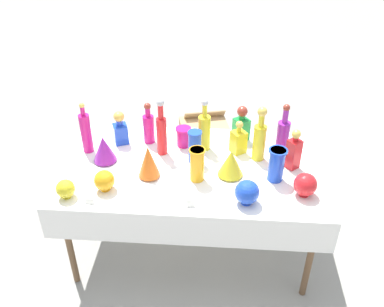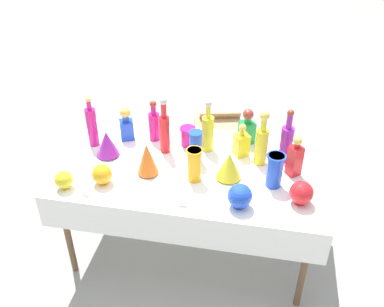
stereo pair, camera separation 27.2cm
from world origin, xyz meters
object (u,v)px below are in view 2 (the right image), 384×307
object	(u,v)px
round_bowl_1	(102,174)
cardboard_box_behind_left	(218,141)
tall_bottle_1	(262,142)
slender_vase_1	(188,136)
square_decanter_2	(126,125)
tall_bottle_3	(92,126)
fluted_vase_2	(147,158)
square_decanter_0	(247,128)
slender_vase_3	(194,164)
slender_vase_2	(275,170)
round_bowl_0	(240,196)
slender_vase_0	(196,146)
tall_bottle_2	(208,131)
fluted_vase_0	(107,143)
round_bowl_3	(64,180)
tall_bottle_0	(165,130)
square_decanter_3	(241,143)
fluted_vase_1	(229,166)
tall_bottle_5	(287,141)
tall_bottle_4	(154,124)
square_decanter_1	(295,157)

from	to	relation	value
round_bowl_1	cardboard_box_behind_left	distance (m)	1.73
tall_bottle_1	slender_vase_1	xyz separation A→B (m)	(-0.53, 0.13, -0.09)
slender_vase_1	square_decanter_2	bearing A→B (deg)	179.18
tall_bottle_3	fluted_vase_2	xyz separation A→B (m)	(0.48, -0.27, -0.04)
square_decanter_0	cardboard_box_behind_left	bearing A→B (deg)	110.00
slender_vase_3	slender_vase_2	bearing A→B (deg)	4.02
round_bowl_0	round_bowl_1	bearing A→B (deg)	175.87
tall_bottle_1	slender_vase_1	distance (m)	0.55
tall_bottle_3	slender_vase_1	size ratio (longest dim) A/B	2.65
tall_bottle_1	slender_vase_0	world-z (taller)	tall_bottle_1
round_bowl_1	cardboard_box_behind_left	world-z (taller)	round_bowl_1
slender_vase_1	slender_vase_2	size ratio (longest dim) A/B	0.63
square_decanter_0	slender_vase_2	bearing A→B (deg)	-66.27
tall_bottle_2	fluted_vase_0	world-z (taller)	tall_bottle_2
fluted_vase_0	round_bowl_3	distance (m)	0.43
square_decanter_0	tall_bottle_0	bearing A→B (deg)	-157.63
square_decanter_2	slender_vase_0	world-z (taller)	square_decanter_2
tall_bottle_2	slender_vase_0	bearing A→B (deg)	-109.03
square_decanter_0	cardboard_box_behind_left	xyz separation A→B (m)	(-0.31, 0.84, -0.68)
square_decanter_2	cardboard_box_behind_left	distance (m)	1.30
tall_bottle_2	tall_bottle_3	size ratio (longest dim) A/B	1.03
tall_bottle_1	fluted_vase_0	size ratio (longest dim) A/B	2.07
round_bowl_0	square_decanter_3	bearing A→B (deg)	94.32
tall_bottle_1	fluted_vase_1	size ratio (longest dim) A/B	2.13
tall_bottle_3	round_bowl_3	distance (m)	0.53
slender_vase_0	round_bowl_1	size ratio (longest dim) A/B	1.69
tall_bottle_2	slender_vase_1	size ratio (longest dim) A/B	2.72
tall_bottle_5	slender_vase_3	size ratio (longest dim) A/B	1.69
fluted_vase_1	fluted_vase_2	size ratio (longest dim) A/B	0.82
tall_bottle_4	fluted_vase_2	world-z (taller)	tall_bottle_4
tall_bottle_2	tall_bottle_3	world-z (taller)	tall_bottle_2
slender_vase_2	fluted_vase_1	xyz separation A→B (m)	(-0.29, 0.02, -0.02)
tall_bottle_5	round_bowl_1	bearing A→B (deg)	-156.81
tall_bottle_1	fluted_vase_0	xyz separation A→B (m)	(-1.05, -0.11, -0.07)
tall_bottle_0	tall_bottle_2	distance (m)	0.30
square_decanter_2	slender_vase_2	xyz separation A→B (m)	(1.09, -0.37, 0.01)
tall_bottle_2	square_decanter_2	bearing A→B (deg)	176.73
slender_vase_3	round_bowl_1	world-z (taller)	slender_vase_3
tall_bottle_1	fluted_vase_0	distance (m)	1.06
square_decanter_2	round_bowl_3	size ratio (longest dim) A/B	2.05
tall_bottle_3	slender_vase_2	xyz separation A→B (m)	(1.30, -0.24, -0.03)
tall_bottle_2	tall_bottle_4	distance (m)	0.41
fluted_vase_2	cardboard_box_behind_left	size ratio (longest dim) A/B	0.45
slender_vase_3	slender_vase_0	bearing A→B (deg)	97.98
tall_bottle_4	tall_bottle_1	bearing A→B (deg)	-11.63
square_decanter_0	square_decanter_1	xyz separation A→B (m)	(0.34, -0.34, 0.01)
slender_vase_3	fluted_vase_0	distance (m)	0.66
square_decanter_2	square_decanter_0	bearing A→B (deg)	7.36
tall_bottle_5	slender_vase_0	world-z (taller)	tall_bottle_5
slender_vase_1	round_bowl_1	size ratio (longest dim) A/B	1.04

